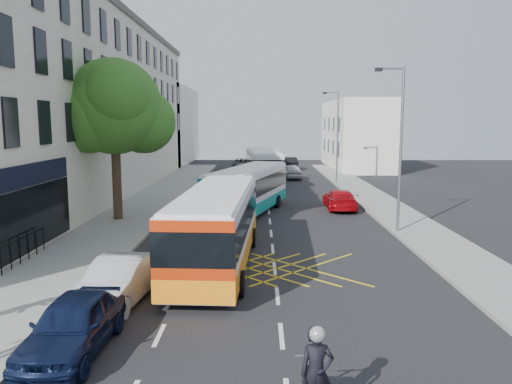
{
  "coord_description": "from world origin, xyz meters",
  "views": [
    {
      "loc": [
        -0.57,
        -12.37,
        5.55
      ],
      "look_at": [
        -0.75,
        11.25,
        2.2
      ],
      "focal_mm": 35.0,
      "sensor_mm": 36.0,
      "label": 1
    }
  ],
  "objects_px": {
    "distant_car_dark": "(289,163)",
    "red_hatchback": "(340,199)",
    "bus_mid": "(248,190)",
    "lamp_far": "(336,132)",
    "parked_car_silver": "(119,281)",
    "lamp_near": "(399,141)",
    "motorbike": "(316,378)",
    "bus_near": "(217,226)",
    "distant_car_grey": "(241,164)",
    "street_tree": "(114,108)",
    "distant_car_silver": "(291,171)",
    "parked_car_blue": "(73,325)",
    "bus_far": "(263,166)"
  },
  "relations": [
    {
      "from": "bus_mid",
      "to": "parked_car_blue",
      "type": "distance_m",
      "value": 18.58
    },
    {
      "from": "parked_car_silver",
      "to": "distant_car_dark",
      "type": "height_order",
      "value": "distant_car_dark"
    },
    {
      "from": "bus_near",
      "to": "distant_car_grey",
      "type": "bearing_deg",
      "value": 93.49
    },
    {
      "from": "lamp_near",
      "to": "distant_car_dark",
      "type": "bearing_deg",
      "value": 95.75
    },
    {
      "from": "street_tree",
      "to": "lamp_near",
      "type": "height_order",
      "value": "street_tree"
    },
    {
      "from": "bus_near",
      "to": "parked_car_blue",
      "type": "bearing_deg",
      "value": -108.17
    },
    {
      "from": "street_tree",
      "to": "parked_car_blue",
      "type": "relative_size",
      "value": 2.15
    },
    {
      "from": "motorbike",
      "to": "distant_car_grey",
      "type": "xyz_separation_m",
      "value": [
        -3.21,
        49.16,
        -0.26
      ]
    },
    {
      "from": "bus_mid",
      "to": "red_hatchback",
      "type": "xyz_separation_m",
      "value": [
        5.79,
        1.76,
        -0.84
      ]
    },
    {
      "from": "bus_far",
      "to": "bus_mid",
      "type": "bearing_deg",
      "value": -98.47
    },
    {
      "from": "lamp_near",
      "to": "bus_far",
      "type": "xyz_separation_m",
      "value": [
        -6.46,
        20.2,
        -3.02
      ]
    },
    {
      "from": "lamp_far",
      "to": "distant_car_silver",
      "type": "xyz_separation_m",
      "value": [
        -3.7,
        4.02,
        -3.9
      ]
    },
    {
      "from": "parked_car_blue",
      "to": "distant_car_dark",
      "type": "height_order",
      "value": "distant_car_dark"
    },
    {
      "from": "street_tree",
      "to": "motorbike",
      "type": "distance_m",
      "value": 21.51
    },
    {
      "from": "parked_car_silver",
      "to": "bus_mid",
      "type": "bearing_deg",
      "value": 83.09
    },
    {
      "from": "parked_car_blue",
      "to": "red_hatchback",
      "type": "height_order",
      "value": "parked_car_blue"
    },
    {
      "from": "lamp_near",
      "to": "lamp_far",
      "type": "distance_m",
      "value": 20.0
    },
    {
      "from": "bus_mid",
      "to": "motorbike",
      "type": "height_order",
      "value": "bus_mid"
    },
    {
      "from": "distant_car_silver",
      "to": "distant_car_grey",
      "type": "bearing_deg",
      "value": -67.73
    },
    {
      "from": "distant_car_dark",
      "to": "red_hatchback",
      "type": "bearing_deg",
      "value": 86.91
    },
    {
      "from": "parked_car_silver",
      "to": "red_hatchback",
      "type": "relative_size",
      "value": 0.97
    },
    {
      "from": "lamp_far",
      "to": "bus_mid",
      "type": "relative_size",
      "value": 0.78
    },
    {
      "from": "parked_car_blue",
      "to": "distant_car_silver",
      "type": "height_order",
      "value": "distant_car_silver"
    },
    {
      "from": "lamp_near",
      "to": "distant_car_silver",
      "type": "bearing_deg",
      "value": 98.75
    },
    {
      "from": "lamp_near",
      "to": "motorbike",
      "type": "height_order",
      "value": "lamp_near"
    },
    {
      "from": "distant_car_silver",
      "to": "lamp_far",
      "type": "bearing_deg",
      "value": 125.49
    },
    {
      "from": "bus_mid",
      "to": "red_hatchback",
      "type": "bearing_deg",
      "value": 32.92
    },
    {
      "from": "motorbike",
      "to": "distant_car_grey",
      "type": "bearing_deg",
      "value": 88.56
    },
    {
      "from": "street_tree",
      "to": "motorbike",
      "type": "relative_size",
      "value": 4.11
    },
    {
      "from": "bus_mid",
      "to": "lamp_far",
      "type": "bearing_deg",
      "value": 79.25
    },
    {
      "from": "distant_car_silver",
      "to": "bus_mid",
      "type": "bearing_deg",
      "value": 71.61
    },
    {
      "from": "street_tree",
      "to": "distant_car_silver",
      "type": "xyz_separation_m",
      "value": [
        11.01,
        21.06,
        -5.58
      ]
    },
    {
      "from": "parked_car_blue",
      "to": "bus_mid",
      "type": "bearing_deg",
      "value": 79.65
    },
    {
      "from": "lamp_far",
      "to": "bus_mid",
      "type": "xyz_separation_m",
      "value": [
        -7.46,
        -14.81,
        -3.13
      ]
    },
    {
      "from": "bus_near",
      "to": "motorbike",
      "type": "bearing_deg",
      "value": -72.65
    },
    {
      "from": "bus_near",
      "to": "bus_mid",
      "type": "bearing_deg",
      "value": 87.63
    },
    {
      "from": "lamp_near",
      "to": "bus_mid",
      "type": "distance_m",
      "value": 9.61
    },
    {
      "from": "motorbike",
      "to": "red_hatchback",
      "type": "distance_m",
      "value": 23.13
    },
    {
      "from": "motorbike",
      "to": "red_hatchback",
      "type": "bearing_deg",
      "value": 74.73
    },
    {
      "from": "lamp_far",
      "to": "bus_near",
      "type": "xyz_separation_m",
      "value": [
        -8.42,
        -25.52,
        -3.06
      ]
    },
    {
      "from": "distant_car_grey",
      "to": "distant_car_silver",
      "type": "distance_m",
      "value": 10.69
    },
    {
      "from": "distant_car_grey",
      "to": "bus_near",
      "type": "bearing_deg",
      "value": -91.4
    },
    {
      "from": "red_hatchback",
      "to": "distant_car_dark",
      "type": "relative_size",
      "value": 1.0
    },
    {
      "from": "lamp_far",
      "to": "parked_car_silver",
      "type": "relative_size",
      "value": 1.88
    },
    {
      "from": "bus_mid",
      "to": "parked_car_blue",
      "type": "bearing_deg",
      "value": -85.83
    },
    {
      "from": "motorbike",
      "to": "bus_near",
      "type": "bearing_deg",
      "value": 99.46
    },
    {
      "from": "lamp_far",
      "to": "distant_car_dark",
      "type": "distance_m",
      "value": 14.57
    },
    {
      "from": "distant_car_dark",
      "to": "lamp_near",
      "type": "bearing_deg",
      "value": 88.98
    },
    {
      "from": "distant_car_grey",
      "to": "lamp_far",
      "type": "bearing_deg",
      "value": -58.35
    },
    {
      "from": "bus_near",
      "to": "red_hatchback",
      "type": "distance_m",
      "value": 14.21
    }
  ]
}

